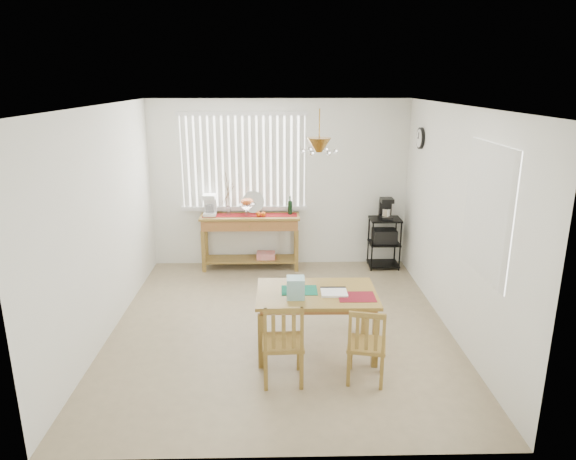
{
  "coord_description": "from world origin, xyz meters",
  "views": [
    {
      "loc": [
        -0.04,
        -5.63,
        2.87
      ],
      "look_at": [
        0.1,
        0.55,
        1.05
      ],
      "focal_mm": 32.0,
      "sensor_mm": 36.0,
      "label": 1
    }
  ],
  "objects_px": {
    "chair_right": "(367,345)",
    "dining_table": "(316,299)",
    "wire_cart": "(384,238)",
    "cart_items": "(386,209)",
    "sideboard": "(251,229)",
    "chair_left": "(283,343)"
  },
  "relations": [
    {
      "from": "sideboard",
      "to": "wire_cart",
      "type": "relative_size",
      "value": 1.91
    },
    {
      "from": "chair_right",
      "to": "wire_cart",
      "type": "bearing_deg",
      "value": 75.61
    },
    {
      "from": "cart_items",
      "to": "chair_right",
      "type": "height_order",
      "value": "cart_items"
    },
    {
      "from": "dining_table",
      "to": "chair_right",
      "type": "xyz_separation_m",
      "value": [
        0.44,
        -0.62,
        -0.22
      ]
    },
    {
      "from": "sideboard",
      "to": "chair_right",
      "type": "distance_m",
      "value": 3.46
    },
    {
      "from": "wire_cart",
      "to": "chair_left",
      "type": "relative_size",
      "value": 0.93
    },
    {
      "from": "wire_cart",
      "to": "dining_table",
      "type": "relative_size",
      "value": 0.62
    },
    {
      "from": "chair_left",
      "to": "dining_table",
      "type": "bearing_deg",
      "value": 59.39
    },
    {
      "from": "dining_table",
      "to": "chair_left",
      "type": "distance_m",
      "value": 0.75
    },
    {
      "from": "wire_cart",
      "to": "dining_table",
      "type": "distance_m",
      "value": 2.87
    },
    {
      "from": "dining_table",
      "to": "wire_cart",
      "type": "bearing_deg",
      "value": 63.84
    },
    {
      "from": "cart_items",
      "to": "chair_right",
      "type": "distance_m",
      "value": 3.35
    },
    {
      "from": "sideboard",
      "to": "dining_table",
      "type": "bearing_deg",
      "value": -72.31
    },
    {
      "from": "chair_right",
      "to": "dining_table",
      "type": "bearing_deg",
      "value": 125.41
    },
    {
      "from": "sideboard",
      "to": "chair_right",
      "type": "bearing_deg",
      "value": -68.44
    },
    {
      "from": "wire_cart",
      "to": "chair_right",
      "type": "relative_size",
      "value": 1.01
    },
    {
      "from": "dining_table",
      "to": "chair_right",
      "type": "bearing_deg",
      "value": -54.59
    },
    {
      "from": "dining_table",
      "to": "chair_right",
      "type": "distance_m",
      "value": 0.8
    },
    {
      "from": "dining_table",
      "to": "chair_left",
      "type": "relative_size",
      "value": 1.49
    },
    {
      "from": "sideboard",
      "to": "chair_right",
      "type": "relative_size",
      "value": 1.92
    },
    {
      "from": "dining_table",
      "to": "chair_right",
      "type": "height_order",
      "value": "chair_right"
    },
    {
      "from": "sideboard",
      "to": "chair_left",
      "type": "height_order",
      "value": "chair_left"
    }
  ]
}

